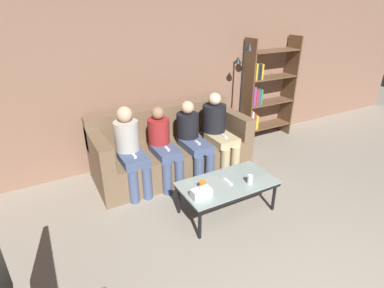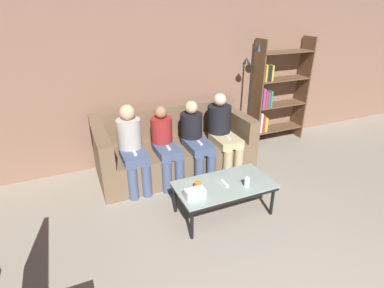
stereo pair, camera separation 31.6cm
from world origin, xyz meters
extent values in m
cube|color=#8C6651|center=(0.00, 3.62, 1.30)|extent=(12.00, 0.06, 2.60)
cube|color=brown|center=(0.00, 3.01, 0.23)|extent=(2.27, 0.94, 0.45)
cube|color=brown|center=(0.00, 3.39, 0.69)|extent=(2.27, 0.20, 0.48)
cube|color=brown|center=(-1.05, 3.01, 0.62)|extent=(0.18, 0.94, 0.34)
cube|color=brown|center=(1.05, 3.01, 0.62)|extent=(0.18, 0.94, 0.34)
cube|color=#8C9E99|center=(0.15, 1.82, 0.40)|extent=(1.14, 0.61, 0.02)
cube|color=black|center=(0.15, 1.82, 0.37)|extent=(1.12, 0.59, 0.04)
cylinder|color=black|center=(-0.37, 1.57, 0.18)|extent=(0.04, 0.04, 0.35)
cylinder|color=black|center=(0.67, 1.57, 0.18)|extent=(0.04, 0.04, 0.35)
cylinder|color=black|center=(-0.37, 2.07, 0.18)|extent=(0.04, 0.04, 0.35)
cylinder|color=black|center=(0.67, 2.07, 0.18)|extent=(0.04, 0.04, 0.35)
cylinder|color=orange|center=(-0.18, 1.85, 0.46)|extent=(0.08, 0.08, 0.09)
cylinder|color=silver|center=(0.37, 1.68, 0.47)|extent=(0.07, 0.07, 0.11)
cube|color=silver|center=(-0.27, 1.72, 0.46)|extent=(0.22, 0.12, 0.10)
sphere|color=white|center=(-0.27, 1.72, 0.52)|extent=(0.04, 0.04, 0.04)
cube|color=white|center=(0.15, 1.82, 0.42)|extent=(0.04, 0.15, 0.02)
cube|color=brown|center=(1.63, 3.39, 0.92)|extent=(0.02, 0.32, 1.83)
cube|color=brown|center=(2.62, 3.39, 0.92)|extent=(0.02, 0.32, 1.83)
cube|color=brown|center=(2.12, 3.39, 0.23)|extent=(0.99, 0.32, 0.02)
cube|color=silver|center=(1.71, 3.39, 0.42)|extent=(0.04, 0.24, 0.35)
cube|color=red|center=(1.76, 3.39, 0.39)|extent=(0.05, 0.24, 0.31)
cube|color=gold|center=(1.82, 3.39, 0.37)|extent=(0.06, 0.24, 0.26)
cube|color=brown|center=(2.12, 3.39, 0.69)|extent=(0.99, 0.32, 0.02)
cube|color=#8E4293|center=(1.71, 3.39, 0.86)|extent=(0.05, 0.24, 0.34)
cube|color=red|center=(1.77, 3.39, 0.84)|extent=(0.05, 0.24, 0.29)
cube|color=#33569E|center=(1.82, 3.39, 0.83)|extent=(0.04, 0.24, 0.27)
cube|color=#38844C|center=(1.87, 3.39, 0.83)|extent=(0.04, 0.24, 0.28)
cube|color=brown|center=(2.12, 3.39, 1.14)|extent=(0.99, 0.32, 0.02)
cube|color=gold|center=(1.70, 3.39, 1.29)|extent=(0.04, 0.24, 0.28)
cube|color=#232328|center=(1.75, 3.39, 1.29)|extent=(0.04, 0.24, 0.28)
cube|color=#232328|center=(1.79, 3.39, 1.28)|extent=(0.03, 0.24, 0.26)
cube|color=gold|center=(1.83, 3.39, 1.28)|extent=(0.04, 0.24, 0.26)
cube|color=brown|center=(2.12, 3.39, 1.60)|extent=(0.99, 0.32, 0.02)
cylinder|color=black|center=(1.38, 3.24, 0.01)|extent=(0.26, 0.26, 0.02)
cylinder|color=black|center=(1.38, 3.24, 0.89)|extent=(0.03, 0.03, 1.78)
cone|color=black|center=(1.48, 3.24, 1.73)|extent=(0.14, 0.14, 0.12)
cone|color=black|center=(1.30, 3.28, 1.53)|extent=(0.12, 0.12, 0.10)
cylinder|color=#47567A|center=(-0.77, 2.55, 0.23)|extent=(0.13, 0.13, 0.45)
cylinder|color=#47567A|center=(-0.59, 2.55, 0.23)|extent=(0.13, 0.13, 0.45)
cube|color=#47567A|center=(-0.68, 2.76, 0.50)|extent=(0.32, 0.42, 0.10)
cylinder|color=#B7B2A8|center=(-0.68, 2.96, 0.70)|extent=(0.32, 0.32, 0.50)
sphere|color=#DBAD89|center=(-0.68, 2.96, 1.05)|extent=(0.20, 0.20, 0.20)
cube|color=white|center=(-0.68, 2.71, 0.57)|extent=(0.04, 0.12, 0.02)
cylinder|color=#47567A|center=(-0.32, 2.52, 0.23)|extent=(0.13, 0.13, 0.45)
cylinder|color=#47567A|center=(-0.14, 2.52, 0.23)|extent=(0.13, 0.13, 0.45)
cube|color=#47567A|center=(-0.23, 2.74, 0.50)|extent=(0.30, 0.44, 0.10)
cylinder|color=maroon|center=(-0.23, 2.96, 0.68)|extent=(0.30, 0.30, 0.45)
sphere|color=#997051|center=(-0.23, 2.96, 0.99)|extent=(0.17, 0.17, 0.17)
cube|color=white|center=(-0.23, 2.70, 0.57)|extent=(0.04, 0.12, 0.02)
cylinder|color=#47567A|center=(0.14, 2.48, 0.23)|extent=(0.13, 0.13, 0.45)
cylinder|color=#47567A|center=(0.32, 2.48, 0.23)|extent=(0.13, 0.13, 0.45)
cube|color=#47567A|center=(0.23, 2.72, 0.50)|extent=(0.32, 0.49, 0.10)
cylinder|color=black|center=(0.23, 2.96, 0.68)|extent=(0.32, 0.32, 0.45)
sphere|color=#DBAD89|center=(0.23, 2.96, 1.00)|extent=(0.19, 0.19, 0.19)
cube|color=white|center=(0.23, 2.67, 0.57)|extent=(0.04, 0.12, 0.02)
cylinder|color=tan|center=(0.59, 2.50, 0.23)|extent=(0.13, 0.13, 0.45)
cylinder|color=tan|center=(0.77, 2.50, 0.23)|extent=(0.13, 0.13, 0.45)
cube|color=tan|center=(0.68, 2.73, 0.50)|extent=(0.35, 0.47, 0.10)
cylinder|color=black|center=(0.68, 2.96, 0.71)|extent=(0.35, 0.35, 0.51)
sphere|color=beige|center=(0.68, 2.96, 1.06)|extent=(0.19, 0.19, 0.19)
cube|color=white|center=(0.68, 2.68, 0.57)|extent=(0.04, 0.12, 0.02)
camera|label=1|loc=(-1.66, -0.61, 2.31)|focal=28.00mm
camera|label=2|loc=(-1.38, -0.75, 2.31)|focal=28.00mm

